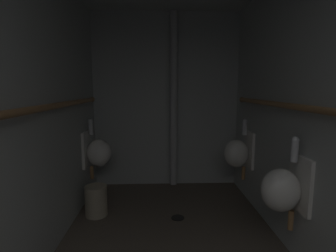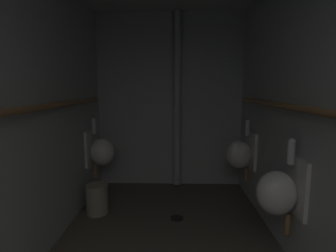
{
  "view_description": "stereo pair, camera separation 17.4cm",
  "coord_description": "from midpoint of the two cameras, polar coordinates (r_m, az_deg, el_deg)",
  "views": [
    {
      "loc": [
        -0.11,
        -0.16,
        1.39
      ],
      "look_at": [
        -0.01,
        2.63,
        0.98
      ],
      "focal_mm": 27.89,
      "sensor_mm": 36.0,
      "label": 1
    },
    {
      "loc": [
        0.06,
        -0.16,
        1.39
      ],
      "look_at": [
        -0.01,
        2.63,
        0.98
      ],
      "focal_mm": 27.89,
      "sensor_mm": 36.0,
      "label": 2
    }
  ],
  "objects": [
    {
      "name": "floor_drain",
      "position": [
        2.98,
        0.38,
        -19.4
      ],
      "size": [
        0.14,
        0.14,
        0.01
      ],
      "primitive_type": "cylinder",
      "color": "black",
      "rests_on": "ground"
    },
    {
      "name": "urinal_right_far",
      "position": [
        3.29,
        13.6,
        -5.64
      ],
      "size": [
        0.32,
        0.3,
        0.76
      ],
      "color": "silver"
    },
    {
      "name": "urinal_right_mid",
      "position": [
        2.24,
        21.84,
        -12.64
      ],
      "size": [
        0.32,
        0.3,
        0.76
      ],
      "color": "silver"
    },
    {
      "name": "supply_pipe_left",
      "position": [
        2.16,
        -27.58,
        3.53
      ],
      "size": [
        0.06,
        2.89,
        0.06
      ],
      "color": "#9E7042"
    },
    {
      "name": "supply_pipe_right",
      "position": [
        2.15,
        24.78,
        3.7
      ],
      "size": [
        0.06,
        2.77,
        0.06
      ],
      "color": "#9E7042"
    },
    {
      "name": "standpipe_back_wall",
      "position": [
        3.59,
        -0.15,
        5.38
      ],
      "size": [
        0.1,
        0.1,
        2.36
      ],
      "primitive_type": "cylinder",
      "color": "#B2B2B2",
      "rests_on": "ground"
    },
    {
      "name": "wall_right",
      "position": [
        2.2,
        26.82,
        2.64
      ],
      "size": [
        0.06,
        3.62,
        2.41
      ],
      "primitive_type": "cube",
      "color": "#AFB5B0",
      "rests_on": "ground"
    },
    {
      "name": "wall_back",
      "position": [
        3.7,
        -1.8,
        5.46
      ],
      "size": [
        2.14,
        0.06,
        2.41
      ],
      "primitive_type": "cube",
      "color": "#AFB5B0",
      "rests_on": "ground"
    },
    {
      "name": "urinal_left_mid",
      "position": [
        3.36,
        -16.62,
        -5.46
      ],
      "size": [
        0.32,
        0.3,
        0.76
      ],
      "color": "silver"
    },
    {
      "name": "wall_left",
      "position": [
        2.17,
        -30.0,
        2.37
      ],
      "size": [
        0.06,
        3.62,
        2.41
      ],
      "primitive_type": "cube",
      "color": "#AFB5B0",
      "rests_on": "ground"
    },
    {
      "name": "waste_bin",
      "position": [
        3.09,
        -17.05,
        -15.37
      ],
      "size": [
        0.24,
        0.24,
        0.33
      ],
      "primitive_type": "cylinder",
      "color": "#9E937A",
      "rests_on": "ground"
    }
  ]
}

